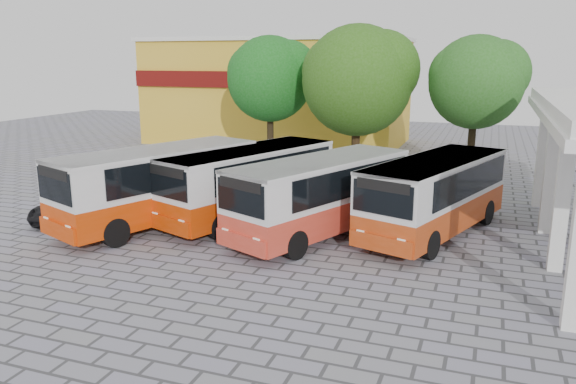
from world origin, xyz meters
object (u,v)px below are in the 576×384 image
at_px(bus_far_left, 158,181).
at_px(bus_far_right, 436,192).
at_px(bus_centre_right, 321,192).
at_px(parked_car, 69,206).
at_px(bus_centre_left, 249,179).

height_order(bus_far_left, bus_far_right, bus_far_left).
height_order(bus_centre_right, parked_car, bus_centre_right).
xyz_separation_m(bus_centre_left, bus_centre_right, (3.52, -1.07, -0.02)).
relative_size(bus_centre_right, bus_far_right, 1.01).
bearing_deg(bus_far_left, parked_car, -149.72).
distance_m(bus_centre_left, bus_far_right, 7.66).
distance_m(bus_centre_left, parked_car, 7.83).
relative_size(bus_far_right, parked_car, 2.13).
height_order(bus_centre_left, bus_far_right, bus_centre_left).
height_order(bus_centre_left, parked_car, bus_centre_left).
bearing_deg(bus_far_right, bus_centre_left, -157.30).
bearing_deg(bus_centre_left, bus_centre_right, 3.85).
relative_size(bus_centre_left, bus_far_right, 1.02).
distance_m(bus_centre_left, bus_centre_right, 3.68).
bearing_deg(bus_far_right, parked_car, -149.51).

